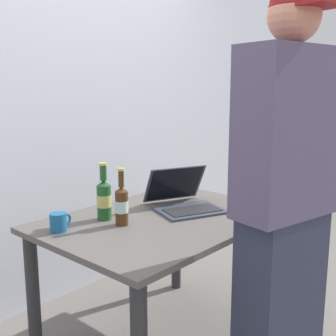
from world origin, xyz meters
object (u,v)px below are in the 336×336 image
beer_bottle_dark (122,204)px  beer_bottle_brown (104,198)px  coffee_mug (59,222)px  laptop (184,200)px  person_figure (284,205)px

beer_bottle_dark → beer_bottle_brown: (-0.00, 0.13, 0.01)m
beer_bottle_dark → beer_bottle_brown: beer_bottle_brown is taller
beer_bottle_dark → beer_bottle_brown: 0.13m
beer_bottle_brown → coffee_mug: size_ratio=2.64×
beer_bottle_dark → beer_bottle_brown: size_ratio=0.96×
laptop → person_figure: person_figure is taller
laptop → beer_bottle_brown: 0.46m
laptop → beer_bottle_dark: bearing=174.0°
laptop → beer_bottle_dark: (-0.42, 0.04, 0.05)m
laptop → beer_bottle_dark: beer_bottle_dark is taller
person_figure → coffee_mug: 1.00m
laptop → coffee_mug: size_ratio=4.41×
person_figure → laptop: bearing=74.9°
laptop → person_figure: (-0.18, -0.67, 0.13)m
person_figure → coffee_mug: size_ratio=16.07×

